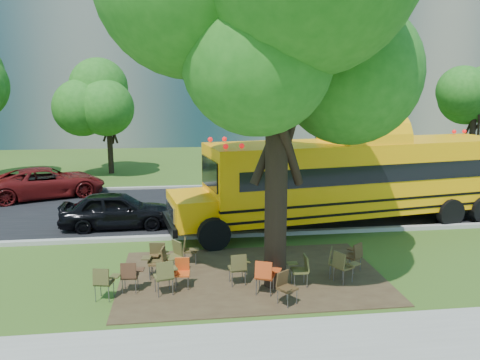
{
  "coord_description": "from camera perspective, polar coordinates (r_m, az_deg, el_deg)",
  "views": [
    {
      "loc": [
        -0.8,
        -12.26,
        5.01
      ],
      "look_at": [
        1.16,
        3.34,
        1.91
      ],
      "focal_mm": 35.0,
      "sensor_mm": 36.0,
      "label": 1
    }
  ],
  "objects": [
    {
      "name": "chair_0",
      "position": [
        11.84,
        -16.24,
        -11.61
      ],
      "size": [
        0.63,
        0.49,
        0.84
      ],
      "rotation": [
        0.0,
        0.0,
        -0.22
      ],
      "color": "#423D1C",
      "rests_on": "ground"
    },
    {
      "name": "chair_5",
      "position": [
        11.22,
        5.54,
        -12.63
      ],
      "size": [
        0.54,
        0.68,
        0.81
      ],
      "rotation": [
        0.0,
        0.0,
        3.75
      ],
      "color": "#422D17",
      "rests_on": "ground"
    },
    {
      "name": "chair_9",
      "position": [
        13.07,
        -8.18,
        -8.86
      ],
      "size": [
        0.77,
        0.61,
        0.91
      ],
      "rotation": [
        0.0,
        0.0,
        2.18
      ],
      "color": "brown",
      "rests_on": "ground"
    },
    {
      "name": "kerb_near",
      "position": [
        16.06,
        -4.0,
        -6.8
      ],
      "size": [
        80.0,
        0.25,
        0.14
      ],
      "primitive_type": "cube",
      "color": "gray",
      "rests_on": "ground"
    },
    {
      "name": "ground",
      "position": [
        13.27,
        -3.24,
        -11.06
      ],
      "size": [
        160.0,
        160.0,
        0.0
      ],
      "primitive_type": "plane",
      "color": "#344F18",
      "rests_on": "ground"
    },
    {
      "name": "chair_14",
      "position": [
        12.94,
        -10.21,
        -9.14
      ],
      "size": [
        0.63,
        0.54,
        0.92
      ],
      "rotation": [
        0.0,
        0.0,
        3.05
      ],
      "color": "#463C1E",
      "rests_on": "ground"
    },
    {
      "name": "school_bus",
      "position": [
        17.76,
        14.18,
        0.39
      ],
      "size": [
        12.99,
        4.8,
        3.11
      ],
      "rotation": [
        0.0,
        0.0,
        0.17
      ],
      "color": "#FBA307",
      "rests_on": "ground"
    },
    {
      "name": "chair_11",
      "position": [
        12.17,
        -0.16,
        -10.4
      ],
      "size": [
        0.58,
        0.57,
        0.88
      ],
      "rotation": [
        0.0,
        0.0,
        0.11
      ],
      "color": "#413B1C",
      "rests_on": "ground"
    },
    {
      "name": "chair_12",
      "position": [
        12.86,
        11.49,
        -9.54
      ],
      "size": [
        0.53,
        0.67,
        0.84
      ],
      "rotation": [
        0.0,
        0.0,
        4.34
      ],
      "color": "#49421F",
      "rests_on": "ground"
    },
    {
      "name": "building_right",
      "position": [
        56.54,
        19.94,
        18.13
      ],
      "size": [
        30.0,
        16.0,
        25.0
      ],
      "primitive_type": "cube",
      "color": "gray",
      "rests_on": "ground"
    },
    {
      "name": "chair_10",
      "position": [
        13.64,
        -6.31,
        -8.27
      ],
      "size": [
        0.47,
        0.53,
        0.79
      ],
      "rotation": [
        0.0,
        0.0,
        -1.61
      ],
      "color": "#44391D",
      "rests_on": "ground"
    },
    {
      "name": "chair_13",
      "position": [
        13.41,
        13.79,
        -8.73
      ],
      "size": [
        0.57,
        0.72,
        0.85
      ],
      "rotation": [
        0.0,
        0.0,
        0.65
      ],
      "color": "#412A17",
      "rests_on": "ground"
    },
    {
      "name": "chair_6",
      "position": [
        12.25,
        7.48,
        -10.48
      ],
      "size": [
        0.49,
        0.54,
        0.84
      ],
      "rotation": [
        0.0,
        0.0,
        1.56
      ],
      "color": "brown",
      "rests_on": "ground"
    },
    {
      "name": "chair_3",
      "position": [
        12.13,
        -7.19,
        -10.85
      ],
      "size": [
        0.54,
        0.46,
        0.79
      ],
      "rotation": [
        0.0,
        0.0,
        3.07
      ],
      "color": "#C24414",
      "rests_on": "ground"
    },
    {
      "name": "chair_7",
      "position": [
        12.58,
        12.43,
        -9.98
      ],
      "size": [
        0.7,
        0.58,
        0.86
      ],
      "rotation": [
        0.0,
        0.0,
        -1.08
      ],
      "color": "brown",
      "rests_on": "ground"
    },
    {
      "name": "kerb_far",
      "position": [
        23.89,
        -5.1,
        -0.83
      ],
      "size": [
        80.0,
        0.25,
        0.14
      ],
      "primitive_type": "cube",
      "color": "gray",
      "rests_on": "ground"
    },
    {
      "name": "black_car",
      "position": [
        17.54,
        -14.81,
        -3.54
      ],
      "size": [
        3.99,
        1.68,
        1.35
      ],
      "primitive_type": "imported",
      "rotation": [
        0.0,
        0.0,
        1.59
      ],
      "color": "black",
      "rests_on": "ground"
    },
    {
      "name": "bg_tree_4",
      "position": [
        30.34,
        26.78,
        8.71
      ],
      "size": [
        5.0,
        5.0,
        6.85
      ],
      "color": "black",
      "rests_on": "ground"
    },
    {
      "name": "chair_1",
      "position": [
        12.08,
        -13.22,
        -11.05
      ],
      "size": [
        0.56,
        0.49,
        0.83
      ],
      "rotation": [
        0.0,
        0.0,
        -0.07
      ],
      "color": "#412517",
      "rests_on": "ground"
    },
    {
      "name": "asphalt_road",
      "position": [
        19.91,
        -4.65,
        -3.4
      ],
      "size": [
        80.0,
        8.0,
        0.04
      ],
      "primitive_type": "cube",
      "color": "black",
      "rests_on": "ground"
    },
    {
      "name": "bg_tree_3",
      "position": [
        27.69,
        11.57,
        10.97
      ],
      "size": [
        5.6,
        5.6,
        7.84
      ],
      "color": "black",
      "rests_on": "ground"
    },
    {
      "name": "chair_4",
      "position": [
        11.66,
        3.14,
        -11.31
      ],
      "size": [
        0.73,
        0.58,
        0.91
      ],
      "rotation": [
        0.0,
        0.0,
        -0.39
      ],
      "color": "#BC3C14",
      "rests_on": "ground"
    },
    {
      "name": "chair_2",
      "position": [
        11.76,
        -9.12,
        -11.22
      ],
      "size": [
        0.62,
        0.66,
        0.91
      ],
      "rotation": [
        0.0,
        0.0,
        0.26
      ],
      "color": "#4F4B22",
      "rests_on": "ground"
    },
    {
      "name": "bg_tree_2",
      "position": [
        28.58,
        -15.83,
        9.14
      ],
      "size": [
        4.8,
        4.8,
        6.62
      ],
      "color": "black",
      "rests_on": "ground"
    },
    {
      "name": "dirt_patch",
      "position": [
        12.9,
        1.44,
        -11.64
      ],
      "size": [
        7.0,
        4.5,
        0.03
      ],
      "primitive_type": "cube",
      "color": "#382819",
      "rests_on": "ground"
    },
    {
      "name": "chair_8",
      "position": [
        12.77,
        -9.81,
        -9.52
      ],
      "size": [
        0.51,
        0.64,
        0.87
      ],
      "rotation": [
        0.0,
        0.0,
        1.39
      ],
      "color": "#4C361B",
      "rests_on": "ground"
    },
    {
      "name": "main_tree",
      "position": [
        11.38,
        4.68,
        15.7
      ],
      "size": [
        7.07,
        7.07,
        9.47
      ],
      "color": "black",
      "rests_on": "ground"
    },
    {
      "name": "bg_car_red",
      "position": [
        23.44,
        -22.46,
        -0.28
      ],
      "size": [
        5.63,
        4.08,
        1.42
      ],
      "primitive_type": "imported",
      "rotation": [
        0.0,
        0.0,
        1.95
      ],
      "color": "#520E0E",
      "rests_on": "ground"
    },
    {
      "name": "building_main",
      "position": [
        49.16,
        -16.34,
        17.72
      ],
      "size": [
        38.0,
        16.0,
        22.0
      ],
      "primitive_type": "cube",
      "color": "slate",
      "rests_on": "ground"
    }
  ]
}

